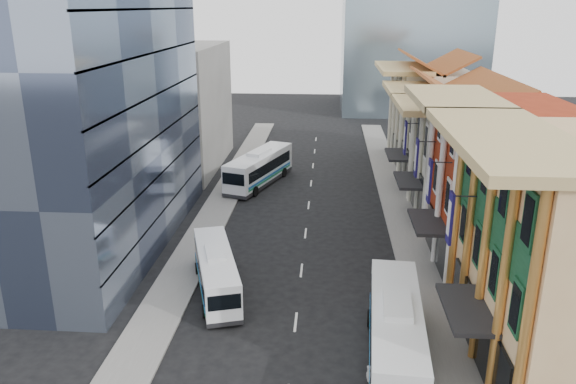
# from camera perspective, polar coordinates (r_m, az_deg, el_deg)

# --- Properties ---
(sidewalk_right) EXTENTS (3.00, 90.00, 0.15)m
(sidewalk_right) POSITION_cam_1_polar(r_m,az_deg,el_deg) (47.84, 12.05, -4.31)
(sidewalk_right) COLOR slate
(sidewalk_right) RESTS_ON ground
(sidewalk_left) EXTENTS (3.00, 90.00, 0.15)m
(sidewalk_left) POSITION_cam_1_polar(r_m,az_deg,el_deg) (48.43, -8.33, -3.80)
(sidewalk_left) COLOR slate
(sidewalk_left) RESTS_ON ground
(shophouse_tan) EXTENTS (8.00, 14.00, 12.00)m
(shophouse_tan) POSITION_cam_1_polar(r_m,az_deg,el_deg) (31.87, 26.66, -6.26)
(shophouse_tan) COLOR #DDB57F
(shophouse_tan) RESTS_ON ground
(shophouse_red) EXTENTS (8.00, 10.00, 12.00)m
(shophouse_red) POSITION_cam_1_polar(r_m,az_deg,el_deg) (42.44, 20.82, 0.43)
(shophouse_red) COLOR maroon
(shophouse_red) RESTS_ON ground
(shophouse_cream_near) EXTENTS (8.00, 9.00, 10.00)m
(shophouse_cream_near) POSITION_cam_1_polar(r_m,az_deg,el_deg) (51.50, 17.85, 2.64)
(shophouse_cream_near) COLOR beige
(shophouse_cream_near) RESTS_ON ground
(shophouse_cream_mid) EXTENTS (8.00, 9.00, 10.00)m
(shophouse_cream_mid) POSITION_cam_1_polar(r_m,az_deg,el_deg) (60.01, 15.94, 4.98)
(shophouse_cream_mid) COLOR beige
(shophouse_cream_mid) RESTS_ON ground
(shophouse_cream_far) EXTENTS (8.00, 12.00, 11.00)m
(shophouse_cream_far) POSITION_cam_1_polar(r_m,az_deg,el_deg) (70.00, 14.33, 7.39)
(shophouse_cream_far) COLOR beige
(shophouse_cream_far) RESTS_ON ground
(office_tower) EXTENTS (12.00, 26.00, 30.00)m
(office_tower) POSITION_cam_1_polar(r_m,az_deg,el_deg) (44.92, -21.02, 13.12)
(office_tower) COLOR #3E4862
(office_tower) RESTS_ON ground
(office_block_far) EXTENTS (10.00, 18.00, 14.00)m
(office_block_far) POSITION_cam_1_polar(r_m,az_deg,el_deg) (67.08, -11.33, 8.44)
(office_block_far) COLOR gray
(office_block_far) RESTS_ON ground
(bus_left_near) EXTENTS (4.97, 9.87, 3.09)m
(bus_left_near) POSITION_cam_1_polar(r_m,az_deg,el_deg) (37.82, -7.32, -7.93)
(bus_left_near) COLOR white
(bus_left_near) RESTS_ON ground
(bus_left_far) EXTENTS (6.37, 11.99, 3.76)m
(bus_left_far) POSITION_cam_1_polar(r_m,az_deg,el_deg) (59.71, -2.93, 2.52)
(bus_left_far) COLOR silver
(bus_left_far) RESTS_ON ground
(bus_right) EXTENTS (3.50, 11.69, 3.70)m
(bus_right) POSITION_cam_1_polar(r_m,az_deg,el_deg) (31.07, 10.87, -13.80)
(bus_right) COLOR silver
(bus_right) RESTS_ON ground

